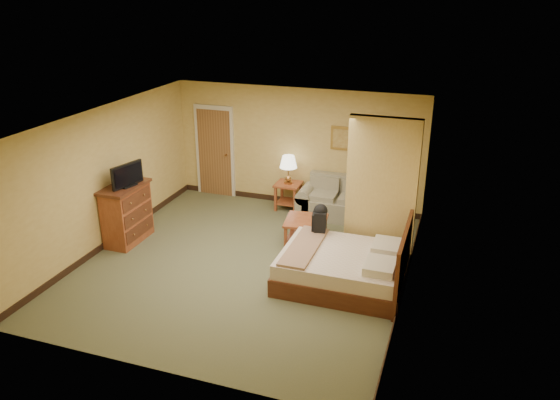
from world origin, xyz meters
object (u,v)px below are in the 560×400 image
at_px(dresser, 127,213).
at_px(bed, 347,268).
at_px(loveseat, 339,204).
at_px(coffee_table, 306,226).

bearing_deg(dresser, bed, -3.25).
bearing_deg(loveseat, dresser, -145.57).
bearing_deg(dresser, loveseat, 34.43).
bearing_deg(coffee_table, dresser, -163.06).
height_order(loveseat, coffee_table, loveseat).
height_order(coffee_table, dresser, dresser).
relative_size(loveseat, dresser, 1.50).
bearing_deg(coffee_table, bed, -49.49).
xyz_separation_m(coffee_table, dresser, (-3.24, -0.99, 0.22)).
bearing_deg(bed, dresser, 176.75).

